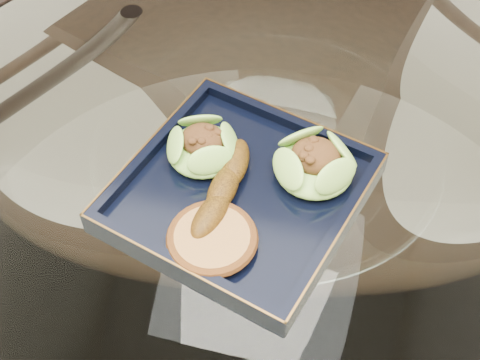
# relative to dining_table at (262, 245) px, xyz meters

# --- Properties ---
(dining_table) EXTENTS (1.13, 1.13, 0.77)m
(dining_table) POSITION_rel_dining_table_xyz_m (0.00, 0.00, 0.00)
(dining_table) COLOR white
(dining_table) RESTS_ON ground
(dining_chair) EXTENTS (0.52, 0.52, 0.95)m
(dining_chair) POSITION_rel_dining_table_xyz_m (-0.08, 0.53, -0.07)
(dining_chair) COLOR black
(dining_chair) RESTS_ON ground
(navy_plate) EXTENTS (0.34, 0.34, 0.02)m
(navy_plate) POSITION_rel_dining_table_xyz_m (-0.02, -0.05, 0.17)
(navy_plate) COLOR black
(navy_plate) RESTS_ON dining_table
(lettuce_wrap_left) EXTENTS (0.09, 0.09, 0.03)m
(lettuce_wrap_left) POSITION_rel_dining_table_xyz_m (-0.08, -0.01, 0.20)
(lettuce_wrap_left) COLOR #5EA730
(lettuce_wrap_left) RESTS_ON navy_plate
(lettuce_wrap_right) EXTENTS (0.12, 0.12, 0.04)m
(lettuce_wrap_right) POSITION_rel_dining_table_xyz_m (0.06, -0.00, 0.20)
(lettuce_wrap_right) COLOR olive
(lettuce_wrap_right) RESTS_ON navy_plate
(roasted_plantain) EXTENTS (0.05, 0.16, 0.03)m
(roasted_plantain) POSITION_rel_dining_table_xyz_m (-0.04, -0.06, 0.20)
(roasted_plantain) COLOR #5C3909
(roasted_plantain) RESTS_ON navy_plate
(crumb_patty) EXTENTS (0.10, 0.10, 0.02)m
(crumb_patty) POSITION_rel_dining_table_xyz_m (-0.03, -0.13, 0.19)
(crumb_patty) COLOR #A46C36
(crumb_patty) RESTS_ON navy_plate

